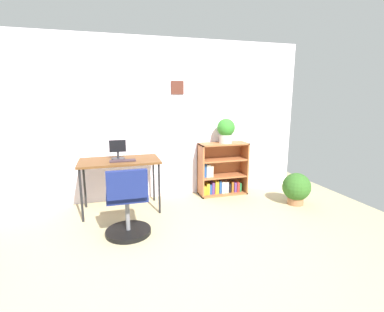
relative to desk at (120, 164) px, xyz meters
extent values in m
plane|color=tan|center=(0.34, -1.68, -0.66)|extent=(6.24, 6.24, 0.00)
cube|color=white|center=(0.34, 0.47, 0.54)|extent=(5.20, 0.10, 2.41)
cube|color=#51261C|center=(0.91, 0.41, 1.03)|extent=(0.19, 0.02, 0.20)
cube|color=brown|center=(0.00, 0.00, 0.04)|extent=(1.06, 0.58, 0.03)
cylinder|color=black|center=(-0.49, -0.25, -0.32)|extent=(0.03, 0.03, 0.69)
cylinder|color=black|center=(0.49, -0.25, -0.32)|extent=(0.03, 0.03, 0.69)
cylinder|color=black|center=(-0.49, 0.25, -0.32)|extent=(0.03, 0.03, 0.69)
cylinder|color=black|center=(0.49, 0.25, -0.32)|extent=(0.03, 0.03, 0.69)
cylinder|color=#262628|center=(-0.01, 0.06, 0.06)|extent=(0.18, 0.18, 0.01)
cylinder|color=#262628|center=(-0.01, 0.06, 0.11)|extent=(0.03, 0.03, 0.09)
cube|color=black|center=(-0.01, 0.05, 0.24)|extent=(0.22, 0.02, 0.16)
cube|color=#34242A|center=(0.04, -0.11, 0.07)|extent=(0.34, 0.11, 0.02)
cylinder|color=black|center=(0.04, -0.74, -0.64)|extent=(0.52, 0.52, 0.05)
cylinder|color=slate|center=(0.04, -0.74, -0.42)|extent=(0.05, 0.05, 0.39)
cube|color=navy|center=(0.04, -0.74, -0.18)|extent=(0.44, 0.44, 0.08)
cube|color=navy|center=(0.04, -0.99, 0.01)|extent=(0.42, 0.07, 0.30)
cube|color=#A15B33|center=(1.24, 0.24, -0.24)|extent=(0.02, 0.30, 0.84)
cube|color=#A15B33|center=(1.99, 0.24, -0.24)|extent=(0.02, 0.30, 0.84)
cube|color=#A15B33|center=(1.61, 0.24, 0.17)|extent=(0.78, 0.30, 0.02)
cube|color=#A15B33|center=(1.61, 0.24, -0.65)|extent=(0.78, 0.30, 0.02)
cube|color=#A15B33|center=(1.61, 0.38, -0.24)|extent=(0.78, 0.02, 0.84)
cube|color=#A15B33|center=(1.61, 0.24, -0.36)|extent=(0.73, 0.28, 0.02)
cube|color=#A15B33|center=(1.61, 0.24, -0.09)|extent=(0.73, 0.28, 0.02)
cube|color=#B79323|center=(1.29, 0.23, -0.57)|extent=(0.06, 0.13, 0.15)
cube|color=#B79323|center=(1.35, 0.23, -0.55)|extent=(0.05, 0.11, 0.18)
cube|color=#1E478C|center=(1.39, 0.23, -0.56)|extent=(0.03, 0.10, 0.16)
cube|color=#593372|center=(1.44, 0.23, -0.54)|extent=(0.04, 0.10, 0.20)
cube|color=#B79323|center=(1.50, 0.23, -0.53)|extent=(0.06, 0.11, 0.21)
cube|color=#1E478C|center=(1.56, 0.23, -0.54)|extent=(0.04, 0.10, 0.21)
cube|color=beige|center=(1.61, 0.23, -0.55)|extent=(0.05, 0.11, 0.19)
cube|color=beige|center=(1.67, 0.23, -0.55)|extent=(0.06, 0.11, 0.18)
cube|color=black|center=(1.72, 0.23, -0.57)|extent=(0.04, 0.09, 0.14)
cube|color=#99591E|center=(1.77, 0.23, -0.56)|extent=(0.03, 0.10, 0.17)
cube|color=#593372|center=(1.82, 0.23, -0.56)|extent=(0.04, 0.12, 0.16)
cube|color=#B22D28|center=(1.87, 0.23, -0.56)|extent=(0.04, 0.12, 0.16)
cube|color=#237238|center=(1.91, 0.23, -0.57)|extent=(0.03, 0.11, 0.14)
cube|color=#1E478C|center=(1.29, 0.23, -0.24)|extent=(0.06, 0.10, 0.21)
cube|color=beige|center=(1.35, 0.23, -0.25)|extent=(0.07, 0.12, 0.20)
cube|color=beige|center=(1.41, 0.23, -0.26)|extent=(0.04, 0.11, 0.18)
cylinder|color=#B7B2A8|center=(1.64, 0.22, 0.25)|extent=(0.20, 0.20, 0.13)
sphere|color=#317D29|center=(1.64, 0.22, 0.42)|extent=(0.28, 0.28, 0.28)
cylinder|color=#9E6642|center=(2.48, -0.49, -0.61)|extent=(0.23, 0.23, 0.11)
sphere|color=#2E6021|center=(2.48, -0.49, -0.40)|extent=(0.41, 0.41, 0.41)
camera|label=1|loc=(-0.10, -3.84, 0.89)|focal=26.34mm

